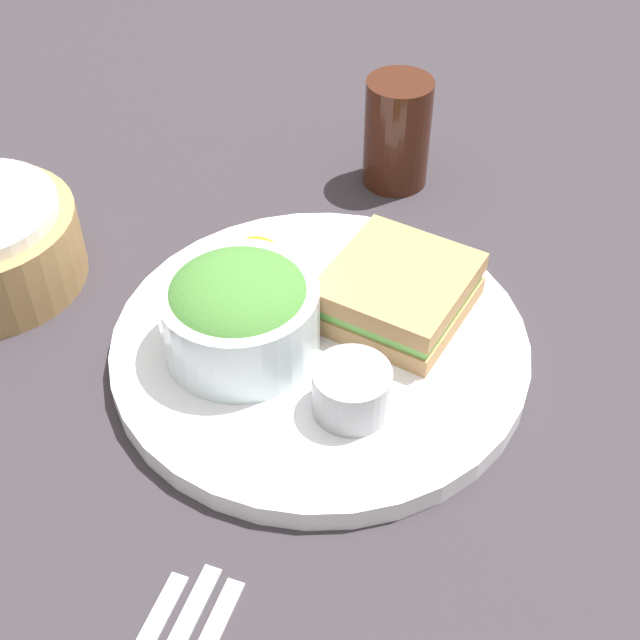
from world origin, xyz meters
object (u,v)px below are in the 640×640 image
Objects in this scene: sandwich at (398,292)px; drink_glass at (397,133)px; plate at (320,347)px; salad_bowl at (239,311)px; dressing_cup at (352,390)px.

drink_glass reaches higher than sandwich.
salad_bowl is at bearing 146.75° from plate.
salad_bowl is (-0.12, 0.05, 0.02)m from sandwich.
drink_glass is (0.22, 0.14, 0.05)m from plate.
dressing_cup reaches higher than plate.
plate is 5.75× the size of dressing_cup.
plate is 2.71× the size of salad_bowl.
plate is 0.08m from salad_bowl.
drink_glass reaches higher than salad_bowl.
dressing_cup is at bearing -114.10° from plate.
salad_bowl reaches higher than sandwich.
sandwich is at bearing -134.66° from drink_glass.
sandwich is at bearing -23.28° from salad_bowl.
salad_bowl is 2.12× the size of dressing_cup.
sandwich is 0.22m from drink_glass.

